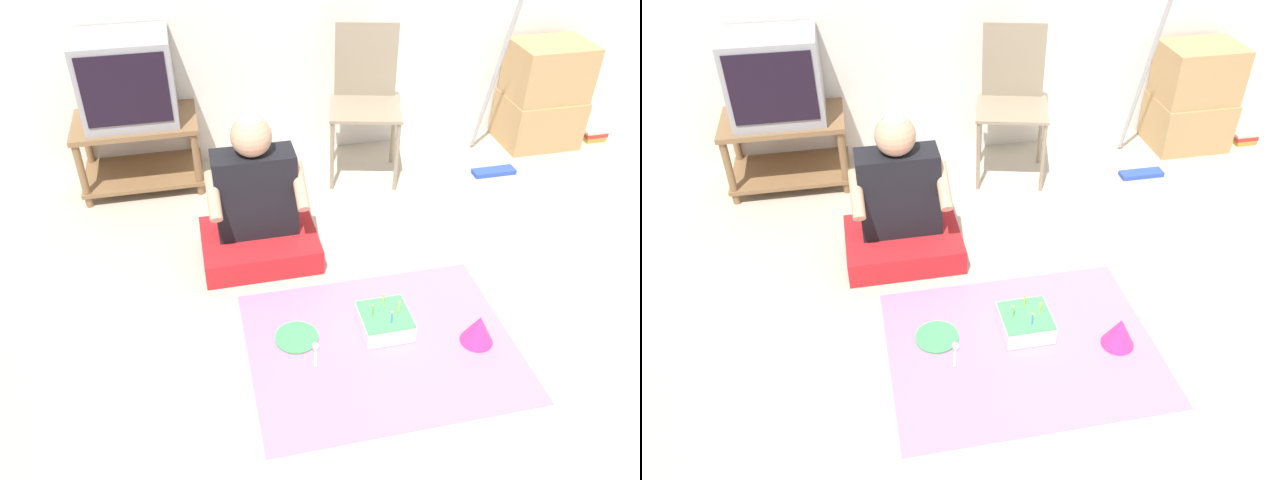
{
  "view_description": "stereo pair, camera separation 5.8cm",
  "coord_description": "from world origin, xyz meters",
  "views": [
    {
      "loc": [
        -1.17,
        -1.79,
        2.09
      ],
      "look_at": [
        -0.66,
        0.49,
        0.35
      ],
      "focal_mm": 35.0,
      "sensor_mm": 36.0,
      "label": 1
    },
    {
      "loc": [
        -1.11,
        -1.8,
        2.09
      ],
      "look_at": [
        -0.66,
        0.49,
        0.35
      ],
      "focal_mm": 35.0,
      "sensor_mm": 36.0,
      "label": 2
    }
  ],
  "objects": [
    {
      "name": "tv",
      "position": [
        -1.51,
        1.79,
        0.69
      ],
      "size": [
        0.53,
        0.42,
        0.5
      ],
      "color": "#99999E",
      "rests_on": "tv_stand"
    },
    {
      "name": "plastic_spoon_near",
      "position": [
        -0.76,
        0.13,
        0.01
      ],
      "size": [
        0.05,
        0.14,
        0.01
      ],
      "color": "white",
      "rests_on": "party_cloth"
    },
    {
      "name": "person_seated",
      "position": [
        -0.91,
        0.9,
        0.27
      ],
      "size": [
        0.61,
        0.46,
        0.87
      ],
      "color": "red",
      "rests_on": "ground_plane"
    },
    {
      "name": "dust_mop",
      "position": [
        0.7,
        1.51,
        0.38
      ],
      "size": [
        0.28,
        0.42,
        1.29
      ],
      "color": "#2D4CB2",
      "rests_on": "ground_plane"
    },
    {
      "name": "party_cloth",
      "position": [
        -0.46,
        0.09,
        0.0
      ],
      "size": [
        1.21,
        0.95,
        0.01
      ],
      "color": "pink",
      "rests_on": "ground_plane"
    },
    {
      "name": "ground_plane",
      "position": [
        0.0,
        0.0,
        0.0
      ],
      "size": [
        16.0,
        16.0,
        0.0
      ],
      "primitive_type": "plane",
      "color": "#BCB29E"
    },
    {
      "name": "book_pile",
      "position": [
        1.61,
        1.72,
        0.04
      ],
      "size": [
        0.17,
        0.14,
        0.08
      ],
      "color": "#A88933",
      "rests_on": "ground_plane"
    },
    {
      "name": "cardboard_box_stack",
      "position": [
        1.18,
        1.77,
        0.34
      ],
      "size": [
        0.51,
        0.4,
        0.7
      ],
      "color": "tan",
      "rests_on": "ground_plane"
    },
    {
      "name": "tv_stand",
      "position": [
        -1.51,
        1.78,
        0.27
      ],
      "size": [
        0.73,
        0.46,
        0.44
      ],
      "color": "olive",
      "rests_on": "ground_plane"
    },
    {
      "name": "party_hat_blue",
      "position": [
        -0.03,
        0.03,
        0.08
      ],
      "size": [
        0.15,
        0.15,
        0.15
      ],
      "color": "#CC338C",
      "rests_on": "party_cloth"
    },
    {
      "name": "birthday_cake",
      "position": [
        -0.42,
        0.19,
        0.05
      ],
      "size": [
        0.23,
        0.23,
        0.17
      ],
      "color": "white",
      "rests_on": "party_cloth"
    },
    {
      "name": "folding_chair",
      "position": [
        -0.12,
        1.67,
        0.54
      ],
      "size": [
        0.52,
        0.48,
        0.93
      ],
      "color": "gray",
      "rests_on": "ground_plane"
    },
    {
      "name": "paper_plate",
      "position": [
        -0.83,
        0.22,
        0.01
      ],
      "size": [
        0.2,
        0.2,
        0.01
      ],
      "color": "#4CB266",
      "rests_on": "party_cloth"
    }
  ]
}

